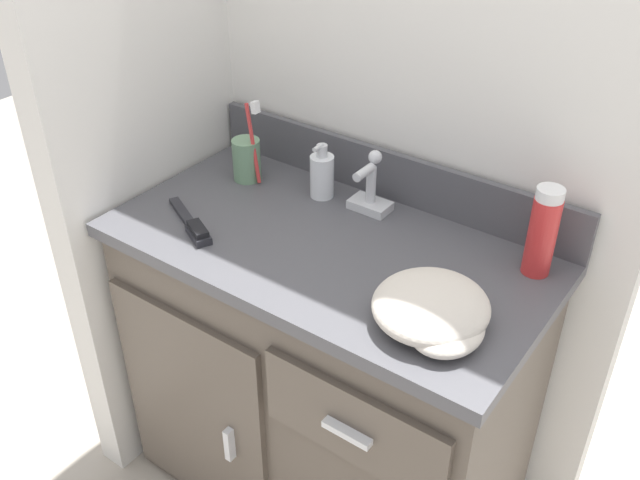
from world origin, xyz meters
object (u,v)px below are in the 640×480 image
Objects in this scene: toothbrush_cup at (247,159)px; hand_towel at (434,311)px; soap_dispenser at (322,175)px; shaving_cream_can at (543,232)px; hairbrush at (193,226)px.

toothbrush_cup is 0.65m from hand_towel.
shaving_cream_can is at bearing 0.48° from soap_dispenser.
shaving_cream_can is 0.95× the size of hairbrush.
shaving_cream_can is 0.70m from hairbrush.
soap_dispenser reaches higher than hand_towel.
hand_towel is at bearing 28.75° from hairbrush.
soap_dispenser is (0.19, 0.04, 0.00)m from toothbrush_cup.
soap_dispenser is at bearing 148.90° from hand_towel.
soap_dispenser is at bearing 11.36° from toothbrush_cup.
shaving_cream_can is 0.86× the size of hand_towel.
toothbrush_cup is 1.13× the size of shaving_cream_can.
soap_dispenser is 0.50m from shaving_cream_can.
hairbrush is (-0.64, -0.28, -0.08)m from shaving_cream_can.
shaving_cream_can is at bearing 50.16° from hairbrush.
hand_towel is at bearing -31.10° from soap_dispenser.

